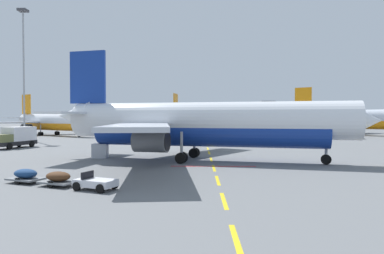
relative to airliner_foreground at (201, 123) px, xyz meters
name	(u,v)px	position (x,y,z in m)	size (l,w,h in m)	color
ground	(361,149)	(23.09, 13.65, -3.95)	(400.00, 400.00, 0.00)	slate
apron_paint_markings	(209,151)	(1.09, 10.67, -3.95)	(8.00, 93.97, 0.01)	yellow
airliner_foreground	(201,123)	(0.00, 0.00, 0.00)	(34.49, 33.65, 12.20)	white
airliner_mid_left	(358,119)	(40.32, 53.60, 0.19)	(33.52, 31.27, 12.78)	silver
airliner_far_center	(52,122)	(-36.90, 50.85, -0.49)	(27.87, 25.96, 10.67)	white
airliner_far_right	(185,120)	(-4.59, 79.11, -0.24)	(31.99, 32.61, 11.46)	silver
fuel_service_truck	(16,137)	(-27.70, 15.18, -2.30)	(4.14, 7.38, 3.14)	black
baggage_train	(59,178)	(-9.67, -14.21, -3.42)	(8.49, 4.70, 1.14)	silver
uld_cargo_container	(100,151)	(-11.48, 2.53, -3.15)	(1.63, 1.59, 1.60)	#B7BCC6
apron_light_mast_near	(24,59)	(-36.47, 35.88, 12.62)	(1.80, 1.80, 26.89)	slate
terminal_satellite	(240,116)	(18.30, 120.30, 1.13)	(79.71, 21.63, 11.73)	gray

